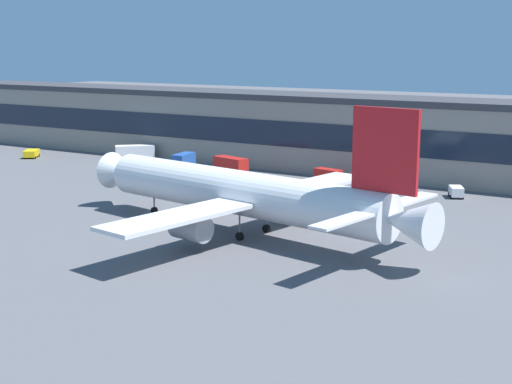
# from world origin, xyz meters

# --- Properties ---
(ground_plane) EXTENTS (600.00, 600.00, 0.00)m
(ground_plane) POSITION_xyz_m (0.00, 0.00, 0.00)
(ground_plane) COLOR #56565B
(terminal_building) EXTENTS (203.46, 14.58, 15.11)m
(terminal_building) POSITION_xyz_m (0.00, 50.91, 7.58)
(terminal_building) COLOR gray
(terminal_building) RESTS_ON ground_plane
(airliner) EXTENTS (55.71, 47.46, 18.09)m
(airliner) POSITION_xyz_m (14.68, -1.53, 5.56)
(airliner) COLOR white
(airliner) RESTS_ON ground_plane
(pushback_tractor) EXTENTS (4.84, 5.43, 1.75)m
(pushback_tractor) POSITION_xyz_m (-62.52, 30.68, 1.05)
(pushback_tractor) COLOR yellow
(pushback_tractor) RESTS_ON ground_plane
(catering_truck) EXTENTS (7.62, 4.35, 4.15)m
(catering_truck) POSITION_xyz_m (-9.90, 31.94, 2.29)
(catering_truck) COLOR red
(catering_truck) RESTS_ON ground_plane
(fuel_truck) EXTENTS (8.06, 7.77, 3.35)m
(fuel_truck) POSITION_xyz_m (-39.86, 39.88, 1.88)
(fuel_truck) COLOR white
(fuel_truck) RESTS_ON ground_plane
(baggage_tug) EXTENTS (3.37, 4.11, 1.85)m
(baggage_tug) POSITION_xyz_m (31.53, 37.21, 1.09)
(baggage_tug) COLOR white
(baggage_tug) RESTS_ON ground_plane
(stair_truck) EXTENTS (3.35, 6.31, 3.55)m
(stair_truck) POSITION_xyz_m (-22.70, 34.35, 1.98)
(stair_truck) COLOR #2651A5
(stair_truck) RESTS_ON ground_plane
(crew_van) EXTENTS (5.55, 3.26, 2.55)m
(crew_van) POSITION_xyz_m (7.42, 38.15, 1.46)
(crew_van) COLOR red
(crew_van) RESTS_ON ground_plane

